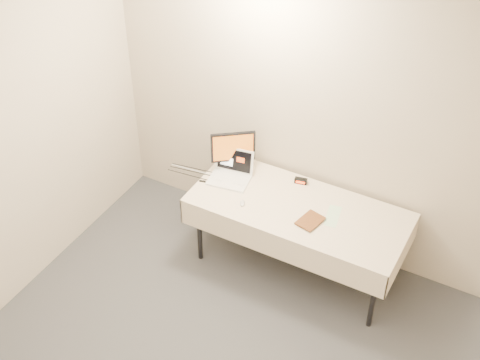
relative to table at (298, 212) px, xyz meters
The scene contains 9 objects.
back_wall 0.81m from the table, 90.00° to the left, with size 4.00×0.10×2.70m, color beige.
table is the anchor object (origin of this frame).
laptop 0.71m from the table, behind, with size 0.39×0.35×0.24m.
monitor 0.81m from the table, 166.35° to the left, with size 0.33×0.26×0.41m.
book 0.22m from the table, 54.11° to the right, with size 0.17×0.02×0.22m, color #9B501C.
alarm_clock 0.34m from the table, 111.82° to the left, with size 0.12×0.07×0.05m.
clicker 0.48m from the table, 156.21° to the right, with size 0.04×0.08×0.02m, color #BCBCBE.
paper_form 0.30m from the table, ahead, with size 0.11×0.27×0.00m, color #C1EABA.
usb_dongle 0.90m from the table, behind, with size 0.06×0.02×0.01m, color black.
Camera 1 is at (1.60, -1.92, 4.44)m, focal length 50.00 mm.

